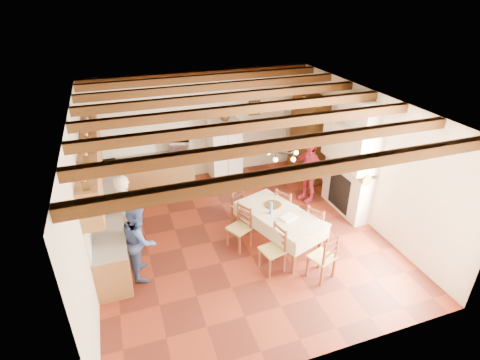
% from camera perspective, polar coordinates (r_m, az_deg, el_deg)
% --- Properties ---
extents(floor, '(6.00, 6.50, 0.02)m').
position_cam_1_polar(floor, '(8.44, 0.03, -8.59)').
color(floor, '#4E1C15').
rests_on(floor, ground).
extents(ceiling, '(6.00, 6.50, 0.02)m').
position_cam_1_polar(ceiling, '(7.07, 0.03, 11.46)').
color(ceiling, white).
rests_on(ceiling, ground).
extents(wall_back, '(6.00, 0.02, 3.00)m').
position_cam_1_polar(wall_back, '(10.52, -5.87, 8.31)').
color(wall_back, beige).
rests_on(wall_back, ground).
extents(wall_front, '(6.00, 0.02, 3.00)m').
position_cam_1_polar(wall_front, '(5.22, 12.29, -15.28)').
color(wall_front, beige).
rests_on(wall_front, ground).
extents(wall_left, '(0.02, 6.50, 3.00)m').
position_cam_1_polar(wall_left, '(7.35, -22.76, -3.05)').
color(wall_left, beige).
rests_on(wall_left, ground).
extents(wall_right, '(0.02, 6.50, 3.00)m').
position_cam_1_polar(wall_right, '(8.99, 18.50, 3.42)').
color(wall_right, beige).
rests_on(wall_right, ground).
extents(ceiling_beams, '(6.00, 6.30, 0.16)m').
position_cam_1_polar(ceiling_beams, '(7.10, 0.03, 10.69)').
color(ceiling_beams, '#38210D').
rests_on(ceiling_beams, ground).
extents(lower_cabinets_left, '(0.60, 4.30, 0.86)m').
position_cam_1_polar(lower_cabinets_left, '(8.77, -19.34, -5.38)').
color(lower_cabinets_left, brown).
rests_on(lower_cabinets_left, ground).
extents(lower_cabinets_back, '(2.30, 0.60, 0.86)m').
position_cam_1_polar(lower_cabinets_back, '(10.44, -13.44, 1.09)').
color(lower_cabinets_back, brown).
rests_on(lower_cabinets_back, ground).
extents(countertop_left, '(0.62, 4.30, 0.04)m').
position_cam_1_polar(countertop_left, '(8.54, -19.81, -2.85)').
color(countertop_left, slate).
rests_on(countertop_left, lower_cabinets_left).
extents(countertop_back, '(2.34, 0.62, 0.04)m').
position_cam_1_polar(countertop_back, '(10.25, -13.72, 3.33)').
color(countertop_back, slate).
rests_on(countertop_back, lower_cabinets_back).
extents(backsplash_left, '(0.03, 4.30, 0.60)m').
position_cam_1_polar(backsplash_left, '(8.41, -22.08, -1.27)').
color(backsplash_left, white).
rests_on(backsplash_left, ground).
extents(backsplash_back, '(2.30, 0.03, 0.60)m').
position_cam_1_polar(backsplash_back, '(10.39, -14.11, 5.55)').
color(backsplash_back, white).
rests_on(backsplash_back, ground).
extents(upper_cabinets, '(0.35, 4.20, 0.70)m').
position_cam_1_polar(upper_cabinets, '(8.12, -21.78, 2.91)').
color(upper_cabinets, brown).
rests_on(upper_cabinets, ground).
extents(fireplace, '(0.56, 1.60, 2.80)m').
position_cam_1_polar(fireplace, '(9.01, 16.19, 3.13)').
color(fireplace, beige).
rests_on(fireplace, ground).
extents(wall_picture, '(0.34, 0.03, 0.42)m').
position_cam_1_polar(wall_picture, '(10.82, 2.21, 10.94)').
color(wall_picture, '#2E2416').
rests_on(wall_picture, ground).
extents(refrigerator, '(0.86, 0.72, 1.69)m').
position_cam_1_polar(refrigerator, '(10.60, -2.37, 4.76)').
color(refrigerator, white).
rests_on(refrigerator, floor).
extents(hutch, '(0.57, 1.32, 2.39)m').
position_cam_1_polar(hutch, '(10.62, 10.32, 6.42)').
color(hutch, '#39230D').
rests_on(hutch, floor).
extents(dining_table, '(1.51, 2.07, 0.81)m').
position_cam_1_polar(dining_table, '(7.81, 6.00, -5.53)').
color(dining_table, silver).
rests_on(dining_table, floor).
extents(chandelier, '(0.47, 0.47, 0.03)m').
position_cam_1_polar(chandelier, '(7.09, 6.61, 4.78)').
color(chandelier, black).
rests_on(chandelier, ground).
extents(chair_left_near, '(0.48, 0.49, 0.96)m').
position_cam_1_polar(chair_left_near, '(7.32, 4.92, -10.49)').
color(chair_left_near, '#602D1B').
rests_on(chair_left_near, floor).
extents(chair_left_far, '(0.55, 0.56, 0.96)m').
position_cam_1_polar(chair_left_far, '(7.87, -0.17, -7.27)').
color(chair_left_far, '#602D1B').
rests_on(chair_left_far, floor).
extents(chair_right_near, '(0.55, 0.56, 0.96)m').
position_cam_1_polar(chair_right_near, '(8.13, 11.81, -6.65)').
color(chair_right_near, '#602D1B').
rests_on(chair_right_near, floor).
extents(chair_right_far, '(0.56, 0.57, 0.96)m').
position_cam_1_polar(chair_right_far, '(8.61, 7.09, -4.07)').
color(chair_right_far, '#602D1B').
rests_on(chair_right_far, floor).
extents(chair_end_near, '(0.53, 0.52, 0.96)m').
position_cam_1_polar(chair_end_near, '(7.30, 12.40, -11.27)').
color(chair_end_near, '#602D1B').
rests_on(chair_end_near, floor).
extents(chair_end_far, '(0.57, 0.56, 0.96)m').
position_cam_1_polar(chair_end_far, '(8.64, 0.48, -3.73)').
color(chair_end_far, '#602D1B').
rests_on(chair_end_far, floor).
extents(person_man, '(0.62, 0.74, 1.73)m').
position_cam_1_polar(person_man, '(7.95, -16.77, -4.87)').
color(person_man, white).
rests_on(person_man, floor).
extents(person_woman_blue, '(0.64, 0.79, 1.54)m').
position_cam_1_polar(person_woman_blue, '(7.30, -15.03, -8.79)').
color(person_woman_blue, '#385190').
rests_on(person_woman_blue, floor).
extents(person_woman_red, '(0.68, 1.04, 1.64)m').
position_cam_1_polar(person_woman_red, '(9.52, 10.37, 1.30)').
color(person_woman_red, '#B3253B').
rests_on(person_woman_red, floor).
extents(microwave, '(0.61, 0.49, 0.29)m').
position_cam_1_polar(microwave, '(10.27, -9.19, 4.87)').
color(microwave, silver).
rests_on(microwave, countertop_back).
extents(fridge_vase, '(0.35, 0.35, 0.29)m').
position_cam_1_polar(fridge_vase, '(10.26, -2.32, 9.87)').
color(fridge_vase, '#39230D').
rests_on(fridge_vase, refrigerator).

